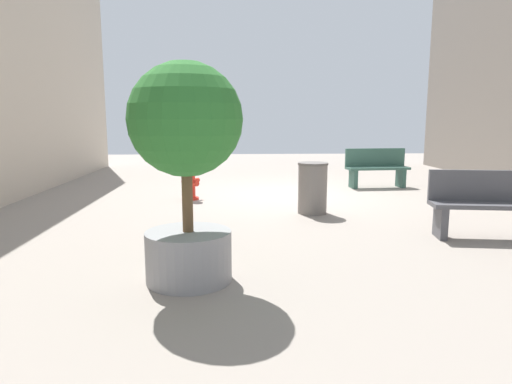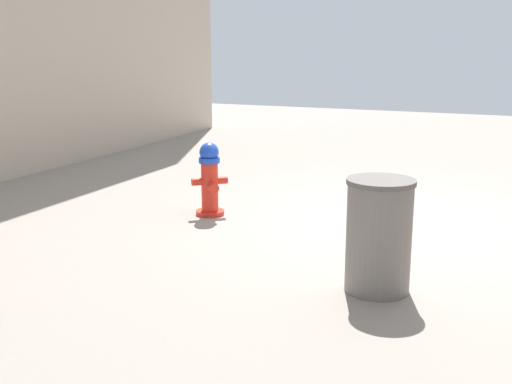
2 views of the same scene
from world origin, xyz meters
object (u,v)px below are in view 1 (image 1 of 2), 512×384
(planter_tree, at_px, (186,151))
(trash_bin, at_px, (313,188))
(bench_far, at_px, (482,204))
(fire_hydrant, at_px, (191,180))
(bench_near, at_px, (377,168))

(planter_tree, distance_m, trash_bin, 3.89)
(bench_far, bearing_deg, planter_tree, 20.83)
(fire_hydrant, bearing_deg, planter_tree, 94.83)
(trash_bin, bearing_deg, bench_near, -125.43)
(fire_hydrant, bearing_deg, trash_bin, 146.62)
(trash_bin, bearing_deg, fire_hydrant, -33.38)
(fire_hydrant, height_order, trash_bin, trash_bin)
(fire_hydrant, height_order, bench_far, bench_far)
(fire_hydrant, relative_size, trash_bin, 0.92)
(fire_hydrant, height_order, planter_tree, planter_tree)
(bench_far, xyz_separation_m, trash_bin, (2.09, -1.78, -0.03))
(bench_near, bearing_deg, planter_tree, 57.46)
(bench_near, relative_size, planter_tree, 0.69)
(fire_hydrant, xyz_separation_m, bench_near, (-4.41, -1.48, 0.07))
(bench_near, height_order, trash_bin, bench_near)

